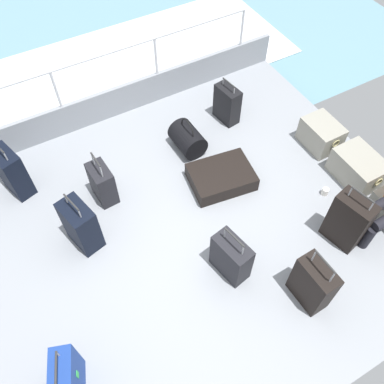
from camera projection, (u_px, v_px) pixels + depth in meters
name	position (u px, v px, depth m)	size (l,w,h in m)	color
ground_plane	(190.00, 228.00, 4.78)	(4.40, 5.20, 0.06)	gray
gunwale_port	(114.00, 102.00, 5.69)	(0.06, 5.20, 0.45)	gray
railing_port	(107.00, 69.00, 5.24)	(0.04, 4.20, 1.02)	silver
sea_wake	(86.00, 78.00, 6.88)	(12.00, 12.00, 0.01)	#6B99A8
cargo_crate_0	(321.00, 134.00, 5.38)	(0.55, 0.38, 0.36)	gray
cargo_crate_1	(358.00, 168.00, 5.05)	(0.65, 0.44, 0.37)	gray
suitcase_0	(68.00, 378.00, 3.53)	(0.44, 0.31, 0.68)	navy
suitcase_1	(221.00, 177.00, 5.06)	(0.67, 0.84, 0.21)	black
suitcase_2	(231.00, 257.00, 4.23)	(0.46, 0.30, 0.70)	black
suitcase_3	(102.00, 184.00, 4.82)	(0.37, 0.24, 0.70)	black
suitcase_4	(313.00, 284.00, 4.02)	(0.42, 0.24, 0.79)	black
suitcase_5	(12.00, 172.00, 4.83)	(0.45, 0.33, 0.78)	black
suitcase_6	(348.00, 221.00, 4.40)	(0.45, 0.32, 0.84)	black
suitcase_7	(81.00, 225.00, 4.41)	(0.46, 0.34, 0.76)	black
suitcase_8	(227.00, 104.00, 5.60)	(0.39, 0.25, 0.64)	black
duffel_bag	(188.00, 139.00, 5.34)	(0.48, 0.36, 0.50)	black
paper_cup	(325.00, 191.00, 5.00)	(0.08, 0.08, 0.10)	white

